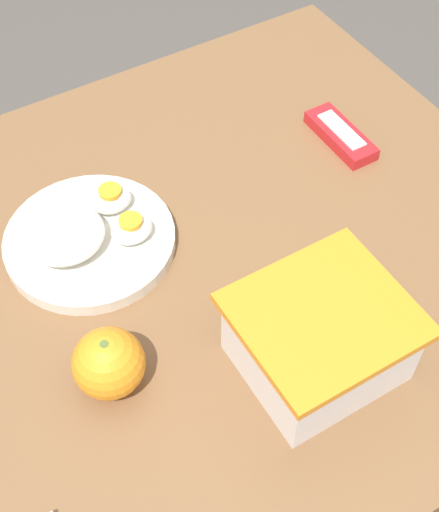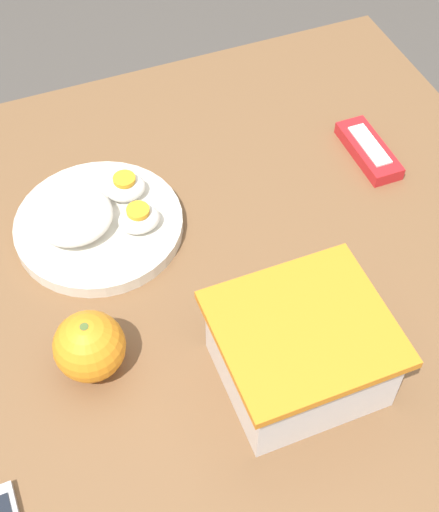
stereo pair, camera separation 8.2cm
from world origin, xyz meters
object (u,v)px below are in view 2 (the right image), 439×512
(rice_plate, at_px, (95,220))
(orange_fruit, at_px, (89,346))
(food_container, at_px, (300,354))
(candy_bar, at_px, (369,150))

(rice_plate, bearing_deg, orange_fruit, 73.57)
(food_container, height_order, orange_fruit, food_container)
(orange_fruit, distance_m, candy_bar, 0.47)
(rice_plate, xyz_separation_m, candy_bar, (-0.38, 0.00, -0.01))
(food_container, bearing_deg, orange_fruit, -24.79)
(food_container, xyz_separation_m, orange_fruit, (0.20, -0.09, -0.01))
(orange_fruit, height_order, candy_bar, orange_fruit)
(orange_fruit, distance_m, rice_plate, 0.19)
(orange_fruit, bearing_deg, rice_plate, -106.43)
(orange_fruit, height_order, rice_plate, orange_fruit)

